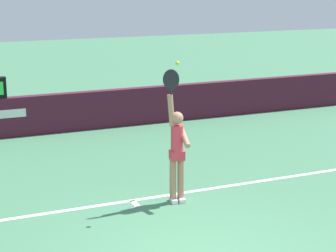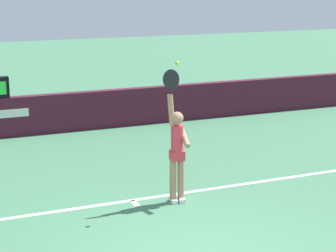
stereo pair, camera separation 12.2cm
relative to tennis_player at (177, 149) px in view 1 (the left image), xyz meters
name	(u,v)px [view 1 (the left image)]	position (x,y,z in m)	size (l,w,h in m)	color
back_wall	(60,113)	(-0.69, 5.51, -0.46)	(17.46, 0.25, 0.96)	#451528
tennis_player	(177,149)	(0.00, 0.00, 0.00)	(0.43, 0.47, 2.30)	#A9785C
tennis_ball	(177,63)	(-0.12, -0.27, 1.48)	(0.07, 0.07, 0.07)	#C6E12E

